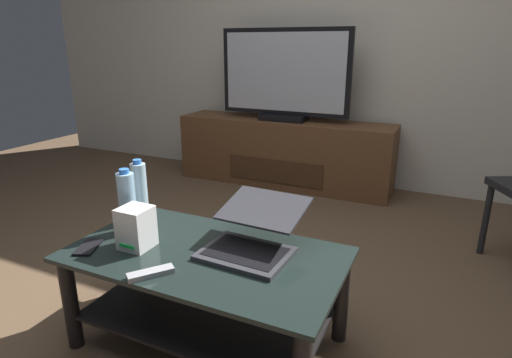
# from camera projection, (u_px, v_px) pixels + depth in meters

# --- Properties ---
(ground_plane) EXTENTS (7.68, 7.68, 0.00)m
(ground_plane) POSITION_uv_depth(u_px,v_px,m) (225.00, 315.00, 1.91)
(ground_plane) COLOR brown
(back_wall) EXTENTS (6.40, 0.12, 2.80)m
(back_wall) POSITION_uv_depth(u_px,v_px,m) (353.00, 15.00, 3.38)
(back_wall) COLOR beige
(back_wall) RESTS_ON ground
(coffee_table) EXTENTS (1.06, 0.59, 0.41)m
(coffee_table) POSITION_uv_depth(u_px,v_px,m) (207.00, 283.00, 1.65)
(coffee_table) COLOR black
(coffee_table) RESTS_ON ground
(media_cabinet) EXTENTS (1.85, 0.42, 0.57)m
(media_cabinet) POSITION_uv_depth(u_px,v_px,m) (284.00, 152.00, 3.63)
(media_cabinet) COLOR brown
(media_cabinet) RESTS_ON ground
(television) EXTENTS (1.10, 0.20, 0.74)m
(television) POSITION_uv_depth(u_px,v_px,m) (284.00, 77.00, 3.41)
(television) COLOR black
(television) RESTS_ON media_cabinet
(laptop) EXTENTS (0.35, 0.42, 0.17)m
(laptop) POSITION_uv_depth(u_px,v_px,m) (253.00, 235.00, 1.62)
(laptop) COLOR #333338
(laptop) RESTS_ON coffee_table
(router_box) EXTENTS (0.12, 0.12, 0.17)m
(router_box) POSITION_uv_depth(u_px,v_px,m) (136.00, 228.00, 1.63)
(router_box) COLOR white
(router_box) RESTS_ON coffee_table
(water_bottle_near) EXTENTS (0.07, 0.07, 0.29)m
(water_bottle_near) POSITION_uv_depth(u_px,v_px,m) (140.00, 192.00, 1.87)
(water_bottle_near) COLOR silver
(water_bottle_near) RESTS_ON coffee_table
(water_bottle_far) EXTENTS (0.07, 0.07, 0.28)m
(water_bottle_far) POSITION_uv_depth(u_px,v_px,m) (127.00, 202.00, 1.76)
(water_bottle_far) COLOR #99C6E5
(water_bottle_far) RESTS_ON coffee_table
(cell_phone) EXTENTS (0.12, 0.16, 0.01)m
(cell_phone) POSITION_uv_depth(u_px,v_px,m) (89.00, 247.00, 1.65)
(cell_phone) COLOR black
(cell_phone) RESTS_ON coffee_table
(tv_remote) EXTENTS (0.13, 0.15, 0.02)m
(tv_remote) POSITION_uv_depth(u_px,v_px,m) (151.00, 273.00, 1.45)
(tv_remote) COLOR #99999E
(tv_remote) RESTS_ON coffee_table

